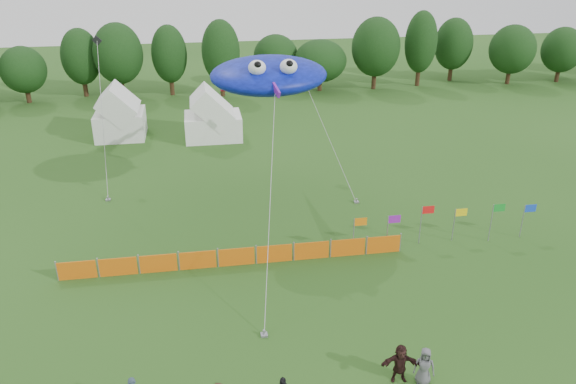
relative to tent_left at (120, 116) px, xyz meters
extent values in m
plane|color=#234C16|center=(10.44, -31.33, -1.84)|extent=(160.00, 160.00, 0.00)
cylinder|color=#382314|center=(-10.80, 13.17, -0.89)|extent=(0.50, 0.50, 1.91)
ellipsoid|color=black|center=(-10.80, 13.17, 1.61)|extent=(4.61, 4.61, 4.30)
cylinder|color=#382314|center=(-5.29, 14.88, -0.65)|extent=(0.50, 0.50, 2.38)
ellipsoid|color=black|center=(-5.29, 14.88, 2.45)|extent=(4.09, 4.09, 5.35)
cylinder|color=#382314|center=(-1.31, 14.06, -0.56)|extent=(0.50, 0.50, 2.57)
ellipsoid|color=black|center=(-1.31, 14.06, 2.80)|extent=(5.20, 5.20, 5.79)
cylinder|color=#382314|center=(4.00, 13.99, -0.61)|extent=(0.50, 0.50, 2.46)
ellipsoid|color=black|center=(4.00, 13.99, 2.61)|extent=(3.78, 3.78, 5.55)
cylinder|color=#382314|center=(9.45, 12.59, -0.51)|extent=(0.50, 0.50, 2.66)
ellipsoid|color=black|center=(9.45, 12.59, 2.97)|extent=(4.05, 4.05, 5.99)
cylinder|color=#382314|center=(15.72, 15.20, -0.85)|extent=(0.50, 0.50, 1.98)
ellipsoid|color=black|center=(15.72, 15.20, 1.73)|extent=(5.06, 5.06, 4.46)
cylinder|color=#382314|center=(20.43, 13.23, -0.91)|extent=(0.50, 0.50, 1.86)
ellipsoid|color=black|center=(20.43, 13.23, 1.51)|extent=(5.86, 5.86, 4.18)
cylinder|color=#382314|center=(26.71, 13.05, -0.53)|extent=(0.50, 0.50, 2.62)
ellipsoid|color=black|center=(26.71, 13.05, 2.88)|extent=(5.41, 5.41, 5.89)
cylinder|color=#382314|center=(32.22, 13.66, -0.45)|extent=(0.50, 0.50, 2.78)
ellipsoid|color=black|center=(32.22, 13.66, 3.18)|extent=(3.67, 3.67, 6.26)
cylinder|color=#382314|center=(37.11, 15.55, -0.63)|extent=(0.50, 0.50, 2.42)
ellipsoid|color=black|center=(37.11, 15.55, 2.52)|extent=(4.46, 4.46, 5.44)
cylinder|color=#382314|center=(43.13, 12.80, -0.72)|extent=(0.50, 0.50, 2.24)
ellipsoid|color=black|center=(43.13, 12.80, 2.19)|extent=(5.26, 5.26, 5.03)
cylinder|color=#382314|center=(49.53, 12.82, -0.79)|extent=(0.50, 0.50, 2.10)
ellipsoid|color=black|center=(49.53, 12.82, 1.95)|extent=(4.74, 4.74, 4.73)
cube|color=white|center=(0.00, 0.00, -0.73)|extent=(4.06, 4.06, 2.23)
cube|color=white|center=(7.85, -1.62, -0.80)|extent=(4.73, 3.78, 2.08)
cube|color=#D75E0B|center=(0.13, -22.74, -1.34)|extent=(1.90, 0.06, 1.00)
cube|color=#D75E0B|center=(2.13, -22.74, -1.34)|extent=(1.90, 0.06, 1.00)
cube|color=#D75E0B|center=(4.13, -22.74, -1.34)|extent=(1.90, 0.06, 1.00)
cube|color=#D75E0B|center=(6.13, -22.74, -1.34)|extent=(1.90, 0.06, 1.00)
cube|color=#D75E0B|center=(8.13, -22.74, -1.34)|extent=(1.90, 0.06, 1.00)
cube|color=#D75E0B|center=(10.13, -22.74, -1.34)|extent=(1.90, 0.06, 1.00)
cube|color=#D75E0B|center=(12.13, -22.74, -1.34)|extent=(1.90, 0.06, 1.00)
cube|color=#D75E0B|center=(14.13, -22.74, -1.34)|extent=(1.90, 0.06, 1.00)
cube|color=#D75E0B|center=(16.13, -22.74, -1.34)|extent=(1.90, 0.06, 1.00)
cylinder|color=gray|center=(14.44, -22.65, -0.75)|extent=(0.06, 0.06, 2.18)
cube|color=orange|center=(14.79, -22.65, 0.12)|extent=(0.70, 0.02, 0.45)
cylinder|color=gray|center=(16.44, -22.34, -0.84)|extent=(0.06, 0.06, 2.01)
cube|color=purple|center=(16.79, -22.34, -0.05)|extent=(0.70, 0.02, 0.45)
cylinder|color=gray|center=(18.44, -22.09, -0.69)|extent=(0.06, 0.06, 2.30)
cube|color=red|center=(18.79, -22.09, 0.23)|extent=(0.70, 0.02, 0.45)
cylinder|color=gray|center=(20.44, -22.05, -0.86)|extent=(0.06, 0.06, 1.96)
cube|color=yellow|center=(20.79, -22.05, -0.11)|extent=(0.70, 0.02, 0.45)
cylinder|color=gray|center=(22.44, -22.46, -0.70)|extent=(0.06, 0.06, 2.28)
cube|color=#148C26|center=(22.79, -22.46, 0.22)|extent=(0.70, 0.02, 0.45)
cylinder|color=gray|center=(24.44, -22.34, -0.82)|extent=(0.06, 0.06, 2.04)
cube|color=blue|center=(24.79, -22.34, -0.03)|extent=(0.70, 0.02, 0.45)
imported|color=#56565C|center=(14.50, -32.53, -1.02)|extent=(0.94, 0.78, 1.64)
imported|color=black|center=(13.66, -32.20, -1.03)|extent=(1.57, 0.69, 1.64)
ellipsoid|color=#0E1FC9|center=(10.74, -17.08, 6.87)|extent=(7.74, 6.53, 2.37)
sphere|color=white|center=(9.90, -18.55, 7.60)|extent=(0.95, 0.95, 0.95)
sphere|color=white|center=(11.59, -18.55, 7.60)|extent=(0.95, 0.95, 0.95)
ellipsoid|color=#B90924|center=(8.94, -16.86, 6.25)|extent=(1.99, 0.87, 0.31)
ellipsoid|color=#B90924|center=(12.55, -16.86, 6.25)|extent=(1.99, 0.87, 0.31)
cube|color=purple|center=(10.74, -19.68, 6.64)|extent=(0.37, 0.96, 0.70)
cylinder|color=#A5A5A5|center=(9.79, -24.01, 2.36)|extent=(1.94, 9.42, 8.43)
cube|color=gray|center=(8.84, -28.71, -1.79)|extent=(0.30, 0.30, 0.10)
cube|color=white|center=(14.37, -8.81, 4.49)|extent=(1.15, 0.32, 1.15)
cylinder|color=#A5A5A5|center=(15.40, -12.57, 1.32)|extent=(2.10, 7.54, 6.35)
cube|color=gray|center=(16.44, -16.33, -1.79)|extent=(0.30, 0.30, 0.10)
cube|color=black|center=(0.02, -6.52, 7.37)|extent=(0.73, 0.22, 0.73)
cylinder|color=#A5A5A5|center=(0.23, -9.92, 2.76)|extent=(0.45, 6.84, 9.23)
cube|color=gray|center=(0.44, -13.33, -1.79)|extent=(0.30, 0.30, 0.10)
camera|label=1|loc=(6.67, -48.16, 13.77)|focal=35.00mm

